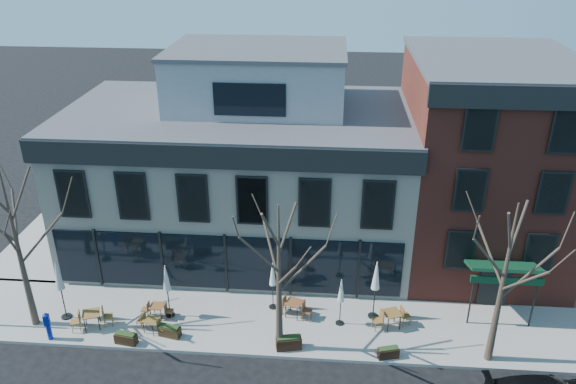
{
  "coord_description": "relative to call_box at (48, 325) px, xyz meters",
  "views": [
    {
      "loc": [
        4.92,
        -23.14,
        17.05
      ],
      "look_at": [
        2.9,
        2.0,
        4.91
      ],
      "focal_mm": 35.0,
      "sensor_mm": 36.0,
      "label": 1
    }
  ],
  "objects": [
    {
      "name": "call_box",
      "position": [
        0.0,
        0.0,
        0.0
      ],
      "size": [
        0.29,
        0.29,
        1.45
      ],
      "color": "#0B2098",
      "rests_on": "sidewalk_front"
    },
    {
      "name": "tree_mid",
      "position": [
        10.32,
        0.3,
        2.87
      ],
      "size": [
        3.5,
        3.55,
        7.04
      ],
      "color": "#382B21",
      "rests_on": "sidewalk_front"
    },
    {
      "name": "cafe_set_0",
      "position": [
        1.6,
        0.92,
        -0.25
      ],
      "size": [
        1.94,
        1.1,
        1.0
      ],
      "color": "brown",
      "rests_on": "sidewalk_front"
    },
    {
      "name": "tree_right",
      "position": [
        19.32,
        0.3,
        3.1
      ],
      "size": [
        3.72,
        3.77,
        7.48
      ],
      "color": "#382B21",
      "rests_on": "sidewalk_front"
    },
    {
      "name": "sidewalk_side",
      "position": [
        -3.94,
        10.2,
        -0.84
      ],
      "size": [
        4.5,
        12.0,
        0.15
      ],
      "primitive_type": "cube",
      "color": "gray",
      "rests_on": "ground"
    },
    {
      "name": "cafe_set_3",
      "position": [
        10.79,
        2.54,
        -0.28
      ],
      "size": [
        1.86,
        1.03,
        0.96
      ],
      "color": "brown",
      "rests_on": "sidewalk_front"
    },
    {
      "name": "umbrella_2",
      "position": [
        9.73,
        3.09,
        1.02
      ],
      "size": [
        0.41,
        0.41,
        2.54
      ],
      "color": "black",
      "rests_on": "sidewalk_front"
    },
    {
      "name": "sidewalk_front",
      "position": [
        10.56,
        2.05,
        -0.84
      ],
      "size": [
        33.5,
        4.7,
        0.15
      ],
      "primitive_type": "cube",
      "color": "gray",
      "rests_on": "ground"
    },
    {
      "name": "tree_corner",
      "position": [
        -1.18,
        1.0,
        3.33
      ],
      "size": [
        3.93,
        3.98,
        7.92
      ],
      "color": "#382B21",
      "rests_on": "sidewalk_front"
    },
    {
      "name": "cafe_set_5",
      "position": [
        15.33,
        2.09,
        -0.27
      ],
      "size": [
        1.9,
        1.06,
        0.98
      ],
      "color": "brown",
      "rests_on": "sidewalk_front"
    },
    {
      "name": "planter_1",
      "position": [
        5.3,
        0.63,
        -0.49
      ],
      "size": [
        1.05,
        0.6,
        0.55
      ],
      "color": "#2F210F",
      "rests_on": "sidewalk_front"
    },
    {
      "name": "corner_building",
      "position": [
        7.39,
        9.27,
        3.8
      ],
      "size": [
        18.39,
        10.39,
        11.1
      ],
      "color": "silver",
      "rests_on": "ground"
    },
    {
      "name": "planter_3",
      "position": [
        15.03,
        0.03,
        -0.52
      ],
      "size": [
        0.96,
        0.58,
        0.51
      ],
      "color": "black",
      "rests_on": "sidewalk_front"
    },
    {
      "name": "umbrella_3",
      "position": [
        12.96,
        2.12,
        0.97
      ],
      "size": [
        0.39,
        0.39,
        2.46
      ],
      "color": "black",
      "rests_on": "sidewalk_front"
    },
    {
      "name": "umbrella_4",
      "position": [
        14.54,
        2.77,
        1.39
      ],
      "size": [
        0.49,
        0.49,
        3.06
      ],
      "color": "black",
      "rests_on": "sidewalk_front"
    },
    {
      "name": "red_brick_building",
      "position": [
        20.31,
        9.18,
        4.72
      ],
      "size": [
        8.2,
        11.78,
        11.18
      ],
      "color": "maroon",
      "rests_on": "ground"
    },
    {
      "name": "cafe_set_1",
      "position": [
        4.37,
        1.91,
        -0.35
      ],
      "size": [
        1.56,
        0.64,
        0.82
      ],
      "color": "brown",
      "rests_on": "sidewalk_front"
    },
    {
      "name": "planter_0",
      "position": [
        3.5,
        0.0,
        -0.5
      ],
      "size": [
        1.03,
        0.55,
        0.55
      ],
      "color": "#301F10",
      "rests_on": "sidewalk_front"
    },
    {
      "name": "planter_2",
      "position": [
        10.72,
        0.25,
        -0.46
      ],
      "size": [
        1.19,
        0.67,
        0.63
      ],
      "color": "black",
      "rests_on": "sidewalk_front"
    },
    {
      "name": "cafe_set_2",
      "position": [
        4.4,
        0.87,
        -0.35
      ],
      "size": [
        1.59,
        0.87,
        0.82
      ],
      "color": "brown",
      "rests_on": "sidewalk_front"
    },
    {
      "name": "umbrella_0",
      "position": [
        0.04,
        1.55,
        1.43
      ],
      "size": [
        0.5,
        0.5,
        3.11
      ],
      "color": "black",
      "rests_on": "sidewalk_front"
    },
    {
      "name": "ground",
      "position": [
        7.31,
        4.2,
        -0.92
      ],
      "size": [
        120.0,
        120.0,
        0.0
      ],
      "primitive_type": "plane",
      "color": "black",
      "rests_on": "ground"
    },
    {
      "name": "umbrella_1",
      "position": [
        4.91,
        2.07,
        1.22
      ],
      "size": [
        0.45,
        0.45,
        2.82
      ],
      "color": "black",
      "rests_on": "sidewalk_front"
    }
  ]
}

